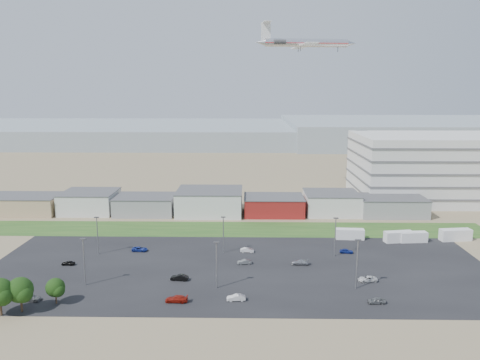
{
  "coord_description": "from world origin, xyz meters",
  "views": [
    {
      "loc": [
        7.26,
        -85.56,
        41.67
      ],
      "look_at": [
        5.34,
        22.0,
        21.08
      ],
      "focal_mm": 35.0,
      "sensor_mm": 36.0,
      "label": 1
    }
  ],
  "objects_px": {
    "parked_car_0": "(367,279)",
    "parked_car_12": "(300,262)",
    "parked_car_3": "(176,299)",
    "parked_car_9": "(140,249)",
    "parked_car_2": "(377,301)",
    "parked_car_10": "(31,298)",
    "parked_car_5": "(68,263)",
    "parked_car_8": "(346,251)",
    "airliner": "(306,43)",
    "parked_car_11": "(247,250)",
    "parked_car_13": "(236,298)",
    "parked_car_7": "(244,262)",
    "parked_car_4": "(179,277)",
    "box_trailer_a": "(350,234)"
  },
  "relations": [
    {
      "from": "parked_car_0",
      "to": "parked_car_12",
      "type": "xyz_separation_m",
      "value": [
        -13.94,
        9.86,
        0.02
      ]
    },
    {
      "from": "parked_car_3",
      "to": "parked_car_9",
      "type": "height_order",
      "value": "parked_car_3"
    },
    {
      "from": "parked_car_2",
      "to": "parked_car_10",
      "type": "relative_size",
      "value": 0.85
    },
    {
      "from": "parked_car_5",
      "to": "parked_car_8",
      "type": "xyz_separation_m",
      "value": [
        69.36,
        9.76,
        0.05
      ]
    },
    {
      "from": "parked_car_2",
      "to": "parked_car_12",
      "type": "distance_m",
      "value": 24.56
    },
    {
      "from": "parked_car_2",
      "to": "airliner",
      "type": "bearing_deg",
      "value": 179.16
    },
    {
      "from": "parked_car_11",
      "to": "parked_car_13",
      "type": "distance_m",
      "value": 28.82
    },
    {
      "from": "parked_car_7",
      "to": "parked_car_10",
      "type": "distance_m",
      "value": 47.87
    },
    {
      "from": "parked_car_4",
      "to": "parked_car_7",
      "type": "height_order",
      "value": "parked_car_4"
    },
    {
      "from": "parked_car_2",
      "to": "parked_car_7",
      "type": "relative_size",
      "value": 1.03
    },
    {
      "from": "parked_car_2",
      "to": "parked_car_3",
      "type": "distance_m",
      "value": 39.96
    },
    {
      "from": "parked_car_5",
      "to": "parked_car_9",
      "type": "height_order",
      "value": "parked_car_9"
    },
    {
      "from": "box_trailer_a",
      "to": "airliner",
      "type": "relative_size",
      "value": 0.19
    },
    {
      "from": "box_trailer_a",
      "to": "parked_car_7",
      "type": "distance_m",
      "value": 36.15
    },
    {
      "from": "parked_car_5",
      "to": "parked_car_7",
      "type": "relative_size",
      "value": 0.92
    },
    {
      "from": "parked_car_11",
      "to": "parked_car_13",
      "type": "bearing_deg",
      "value": 179.13
    },
    {
      "from": "parked_car_2",
      "to": "parked_car_8",
      "type": "bearing_deg",
      "value": 177.7
    },
    {
      "from": "parked_car_10",
      "to": "parked_car_5",
      "type": "bearing_deg",
      "value": -0.35
    },
    {
      "from": "parked_car_3",
      "to": "parked_car_12",
      "type": "height_order",
      "value": "parked_car_3"
    },
    {
      "from": "parked_car_9",
      "to": "parked_car_12",
      "type": "relative_size",
      "value": 0.99
    },
    {
      "from": "box_trailer_a",
      "to": "parked_car_9",
      "type": "relative_size",
      "value": 1.9
    },
    {
      "from": "parked_car_3",
      "to": "parked_car_10",
      "type": "relative_size",
      "value": 1.08
    },
    {
      "from": "parked_car_4",
      "to": "parked_car_13",
      "type": "relative_size",
      "value": 1.05
    },
    {
      "from": "airliner",
      "to": "parked_car_8",
      "type": "bearing_deg",
      "value": -95.62
    },
    {
      "from": "parked_car_0",
      "to": "parked_car_7",
      "type": "xyz_separation_m",
      "value": [
        -27.41,
        10.1,
        -0.02
      ]
    },
    {
      "from": "parked_car_0",
      "to": "parked_car_3",
      "type": "distance_m",
      "value": 42.32
    },
    {
      "from": "parked_car_9",
      "to": "parked_car_13",
      "type": "bearing_deg",
      "value": -135.31
    },
    {
      "from": "parked_car_0",
      "to": "parked_car_2",
      "type": "height_order",
      "value": "parked_car_2"
    },
    {
      "from": "parked_car_4",
      "to": "parked_car_0",
      "type": "bearing_deg",
      "value": 96.77
    },
    {
      "from": "airliner",
      "to": "parked_car_0",
      "type": "height_order",
      "value": "airliner"
    },
    {
      "from": "parked_car_0",
      "to": "parked_car_11",
      "type": "xyz_separation_m",
      "value": [
        -26.74,
        18.61,
        -0.0
      ]
    },
    {
      "from": "parked_car_5",
      "to": "parked_car_0",
      "type": "bearing_deg",
      "value": 85.27
    },
    {
      "from": "parked_car_4",
      "to": "parked_car_13",
      "type": "bearing_deg",
      "value": 58.86
    },
    {
      "from": "parked_car_8",
      "to": "parked_car_13",
      "type": "distance_m",
      "value": 40.01
    },
    {
      "from": "parked_car_10",
      "to": "parked_car_12",
      "type": "bearing_deg",
      "value": -69.6
    },
    {
      "from": "parked_car_8",
      "to": "parked_car_12",
      "type": "bearing_deg",
      "value": 128.95
    },
    {
      "from": "box_trailer_a",
      "to": "parked_car_10",
      "type": "bearing_deg",
      "value": -146.93
    },
    {
      "from": "box_trailer_a",
      "to": "parked_car_9",
      "type": "height_order",
      "value": "box_trailer_a"
    },
    {
      "from": "parked_car_13",
      "to": "parked_car_0",
      "type": "bearing_deg",
      "value": 104.96
    },
    {
      "from": "parked_car_4",
      "to": "parked_car_12",
      "type": "distance_m",
      "value": 29.64
    },
    {
      "from": "parked_car_5",
      "to": "parked_car_2",
      "type": "bearing_deg",
      "value": 76.51
    },
    {
      "from": "parked_car_9",
      "to": "parked_car_0",
      "type": "bearing_deg",
      "value": -106.32
    },
    {
      "from": "parked_car_9",
      "to": "parked_car_10",
      "type": "xyz_separation_m",
      "value": [
        -15.24,
        -29.91,
        0.03
      ]
    },
    {
      "from": "parked_car_4",
      "to": "parked_car_10",
      "type": "height_order",
      "value": "parked_car_4"
    },
    {
      "from": "box_trailer_a",
      "to": "parked_car_0",
      "type": "height_order",
      "value": "box_trailer_a"
    },
    {
      "from": "airliner",
      "to": "parked_car_4",
      "type": "xyz_separation_m",
      "value": [
        -38.35,
        -95.98,
        -59.8
      ]
    },
    {
      "from": "parked_car_2",
      "to": "parked_car_9",
      "type": "distance_m",
      "value": 61.91
    },
    {
      "from": "parked_car_7",
      "to": "parked_car_12",
      "type": "distance_m",
      "value": 13.47
    },
    {
      "from": "parked_car_3",
      "to": "parked_car_10",
      "type": "bearing_deg",
      "value": -87.04
    },
    {
      "from": "parked_car_4",
      "to": "parked_car_10",
      "type": "distance_m",
      "value": 30.53
    }
  ]
}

